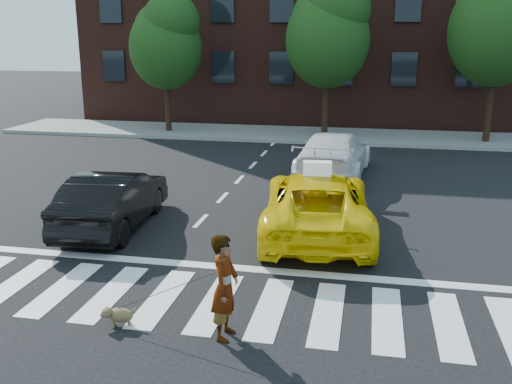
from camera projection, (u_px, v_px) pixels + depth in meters
The scene contains 14 objects.
ground at pixel (216, 303), 10.20m from camera, with size 120.00×120.00×0.00m, color black.
crosswalk at pixel (216, 303), 10.19m from camera, with size 13.00×2.40×0.01m, color silver.
stop_line at pixel (236, 268), 11.71m from camera, with size 12.00×0.30×0.01m, color silver.
sidewalk_far at pixel (314, 135), 26.70m from camera, with size 30.00×4.00×0.15m, color slate.
building at pixel (331, 9), 32.20m from camera, with size 26.00×10.00×12.00m, color #431F18.
tree_left at pixel (166, 39), 26.39m from camera, with size 3.39×3.38×6.50m.
tree_mid at pixel (328, 29), 24.85m from camera, with size 3.69×3.69×7.10m.
tree_right at pixel (500, 18), 23.40m from camera, with size 4.00×4.00×7.70m.
taxi at pixel (317, 203), 13.60m from camera, with size 2.47×5.35×1.49m, color yellow.
black_sedan at pixel (113, 199), 14.02m from camera, with size 1.52×4.35×1.43m, color black.
white_suv at pixel (334, 154), 19.06m from camera, with size 2.12×5.22×1.51m, color white.
woman at pixel (225, 287), 8.84m from camera, with size 0.62×0.41×1.71m, color #999999.
dog at pixel (118, 315), 9.34m from camera, with size 0.58×0.39×0.34m.
taxi_sign at pixel (317, 168), 13.17m from camera, with size 0.65×0.28×0.32m, color white.
Camera 1 is at (2.55, -8.97, 4.64)m, focal length 40.00 mm.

